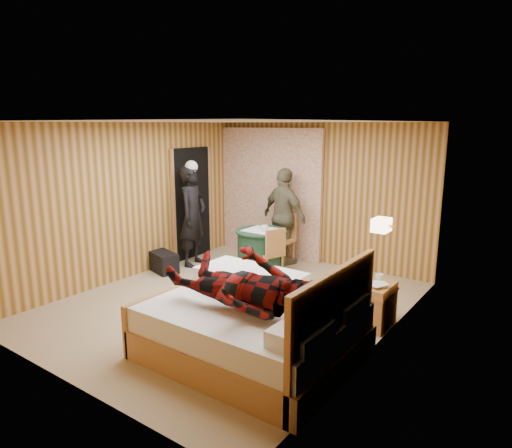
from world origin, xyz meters
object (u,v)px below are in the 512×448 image
Objects in this scene: round_table at (261,252)px; woman_standing at (193,216)px; wall_lamp at (382,225)px; chair_far at (283,235)px; duffel_bag at (163,262)px; man_at_table at (284,217)px; chair_near at (272,250)px; bed at (255,326)px; nightstand at (374,304)px; man_on_bed at (244,273)px.

round_table is 0.48× the size of woman_standing.
wall_lamp is 2.92m from chair_far.
man_at_table is (1.42, 1.60, 0.69)m from duffel_bag.
chair_near is (0.30, -0.13, 0.11)m from round_table.
woman_standing is at bearing -64.92° from chair_near.
nightstand is (0.76, 1.47, -0.05)m from bed.
woman_standing is at bearing 144.14° from bed.
chair_far is 1.57× the size of duffel_bag.
man_at_table is at bearing 145.84° from nightstand.
woman_standing is (-2.81, 2.03, 0.55)m from bed.
nightstand reaches higher than duffel_bag.
round_table reaches higher than duffel_bag.
round_table is (-2.35, 0.87, -0.92)m from wall_lamp.
duffel_bag is 2.25m from man_at_table.
woman_standing is at bearing 53.56° from man_at_table.
nightstand is 3.73m from duffel_bag.
bed is 1.66m from nightstand.
man_at_table is (-1.55, 3.04, 0.52)m from bed.
bed reaches higher than round_table.
chair_near is at bearing 160.04° from wall_lamp.
woman_standing reaches higher than nightstand.
wall_lamp is at bearing 65.27° from man_on_bed.
man_at_table is 0.97× the size of man_on_bed.
nightstand is 0.32× the size of woman_standing.
duffel_bag is at bearing 63.64° from man_at_table.
nightstand is 0.61× the size of chair_far.
woman_standing is at bearing 92.19° from duffel_bag.
chair_near is (-2.05, 0.74, -0.81)m from wall_lamp.
man_on_bed is at bearing -12.44° from duffel_bag.
chair_far is 1.10× the size of chair_near.
chair_near is at bearing -98.58° from woman_standing.
wall_lamp reaches higher than chair_far.
chair_near reaches higher than nightstand.
nightstand is 2.78m from chair_far.
man_on_bed is (3.00, -1.66, 0.85)m from duffel_bag.
wall_lamp is 3.94m from duffel_bag.
wall_lamp is 1.92m from bed.
chair_near is at bearing 40.36° from duffel_bag.
nightstand is 2.46m from round_table.
man_at_table is at bearing 145.93° from wall_lamp.
duffel_bag is (-2.97, 1.43, -0.17)m from bed.
wall_lamp is 2.33m from chair_near.
chair_near is at bearing -72.73° from chair_far.
chair_far is (-2.36, 1.55, -0.76)m from wall_lamp.
chair_far is 0.86m from chair_near.
man_at_table is (1.27, 1.00, -0.03)m from woman_standing.
man_at_table is 3.63m from man_on_bed.
nightstand is 2.14m from chair_near.
bed is 2.32× the size of chair_far.
man_at_table is at bearing -66.01° from woman_standing.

